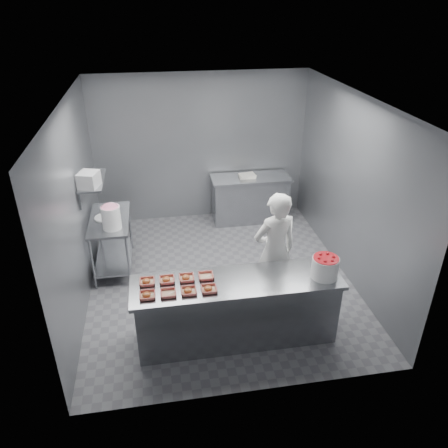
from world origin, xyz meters
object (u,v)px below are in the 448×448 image
(prep_table, at_px, (112,236))
(worker, at_px, (275,251))
(tray_1, at_px, (168,293))
(tray_2, at_px, (189,291))
(service_counter, at_px, (237,310))
(glaze_bucket, at_px, (111,217))
(back_counter, at_px, (250,198))
(appliance, at_px, (89,180))
(tray_5, at_px, (167,280))
(tray_4, at_px, (147,282))
(tray_6, at_px, (186,278))
(tray_3, at_px, (209,289))
(tray_7, at_px, (206,276))
(tray_0, at_px, (147,295))
(strawberry_tub, at_px, (325,267))

(prep_table, height_order, worker, worker)
(tray_1, xyz_separation_m, tray_2, (0.24, -0.00, 0.00))
(service_counter, bearing_deg, prep_table, 130.24)
(worker, relative_size, glaze_bucket, 4.06)
(back_counter, xyz_separation_m, appliance, (-2.72, -1.57, 1.22))
(service_counter, distance_m, prep_table, 2.56)
(service_counter, bearing_deg, tray_5, 170.97)
(prep_table, bearing_deg, service_counter, -49.76)
(tray_4, xyz_separation_m, worker, (1.73, 0.49, -0.05))
(tray_5, bearing_deg, tray_6, 0.00)
(back_counter, distance_m, tray_3, 3.64)
(tray_7, bearing_deg, service_counter, -20.26)
(tray_0, relative_size, worker, 0.11)
(tray_2, distance_m, tray_4, 0.55)
(tray_2, bearing_deg, strawberry_tub, 1.56)
(tray_4, bearing_deg, back_counter, 57.45)
(tray_1, bearing_deg, tray_7, 29.31)
(tray_1, bearing_deg, strawberry_tub, 1.37)
(tray_0, height_order, tray_2, same)
(prep_table, distance_m, tray_1, 2.26)
(glaze_bucket, height_order, appliance, appliance)
(prep_table, height_order, tray_4, tray_4)
(prep_table, xyz_separation_m, glaze_bucket, (0.07, -0.32, 0.49))
(worker, bearing_deg, strawberry_tub, 109.35)
(tray_7, bearing_deg, glaze_bucket, 129.12)
(back_counter, xyz_separation_m, tray_1, (-1.75, -3.38, 0.47))
(worker, bearing_deg, tray_4, 3.67)
(tray_3, xyz_separation_m, glaze_bucket, (-1.21, 1.76, 0.16))
(back_counter, bearing_deg, tray_4, -122.55)
(tray_1, bearing_deg, prep_table, 111.11)
(appliance, bearing_deg, tray_6, -34.75)
(tray_4, height_order, tray_5, same)
(back_counter, bearing_deg, strawberry_tub, -86.91)
(tray_2, xyz_separation_m, tray_6, (0.00, 0.27, 0.00))
(tray_1, height_order, glaze_bucket, glaze_bucket)
(tray_0, distance_m, appliance, 2.10)
(tray_2, bearing_deg, tray_6, 90.00)
(tray_2, distance_m, tray_5, 0.36)
(prep_table, bearing_deg, worker, -30.03)
(tray_1, bearing_deg, tray_3, -0.00)
(service_counter, height_order, back_counter, same)
(back_counter, bearing_deg, tray_6, -115.83)
(tray_7, distance_m, strawberry_tub, 1.47)
(tray_7, bearing_deg, tray_0, -159.56)
(worker, bearing_deg, tray_7, 13.71)
(tray_1, xyz_separation_m, tray_5, (-0.00, 0.27, 0.00))
(tray_5, bearing_deg, strawberry_tub, -6.61)
(tray_3, bearing_deg, prep_table, 121.58)
(tray_3, relative_size, tray_7, 1.00)
(tray_0, distance_m, glaze_bucket, 1.83)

